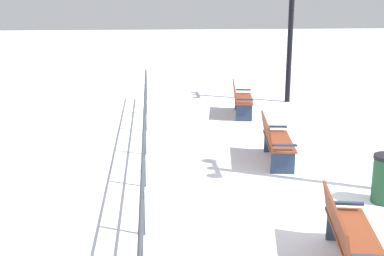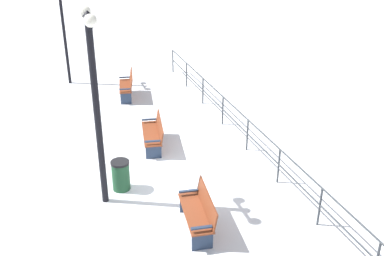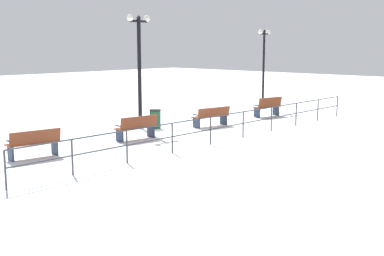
{
  "view_description": "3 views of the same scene",
  "coord_description": "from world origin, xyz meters",
  "px_view_note": "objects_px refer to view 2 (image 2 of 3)",
  "views": [
    {
      "loc": [
        -2.54,
        -7.68,
        3.32
      ],
      "look_at": [
        -1.75,
        1.99,
        0.77
      ],
      "focal_mm": 48.56,
      "sensor_mm": 36.0,
      "label": 1
    },
    {
      "loc": [
        2.74,
        9.84,
        6.49
      ],
      "look_at": [
        -0.94,
        -0.87,
        1.02
      ],
      "focal_mm": 42.88,
      "sensor_mm": 36.0,
      "label": 2
    },
    {
      "loc": [
        -13.85,
        13.96,
        3.45
      ],
      "look_at": [
        -2.31,
        1.5,
        0.61
      ],
      "focal_mm": 46.85,
      "sensor_mm": 36.0,
      "label": 3
    }
  ],
  "objects_px": {
    "lamppost_middle": "(95,87)",
    "trash_bin": "(121,175)",
    "lamppost_near": "(62,14)",
    "bench_second": "(154,133)",
    "bench_third": "(199,211)",
    "bench_nearest": "(127,85)"
  },
  "relations": [
    {
      "from": "lamppost_middle",
      "to": "trash_bin",
      "type": "xyz_separation_m",
      "value": [
        -0.48,
        -0.4,
        -2.57
      ]
    },
    {
      "from": "lamppost_middle",
      "to": "trash_bin",
      "type": "bearing_deg",
      "value": -140.15
    },
    {
      "from": "lamppost_near",
      "to": "lamppost_middle",
      "type": "xyz_separation_m",
      "value": [
        0.0,
        8.83,
        0.19
      ]
    },
    {
      "from": "lamppost_middle",
      "to": "bench_second",
      "type": "bearing_deg",
      "value": -128.11
    },
    {
      "from": "bench_third",
      "to": "lamppost_middle",
      "type": "height_order",
      "value": "lamppost_middle"
    },
    {
      "from": "bench_nearest",
      "to": "bench_third",
      "type": "xyz_separation_m",
      "value": [
        0.12,
        8.26,
        -0.03
      ]
    },
    {
      "from": "lamppost_middle",
      "to": "trash_bin",
      "type": "height_order",
      "value": "lamppost_middle"
    },
    {
      "from": "bench_third",
      "to": "lamppost_near",
      "type": "relative_size",
      "value": 0.38
    },
    {
      "from": "bench_nearest",
      "to": "bench_second",
      "type": "xyz_separation_m",
      "value": [
        0.06,
        4.13,
        -0.05
      ]
    },
    {
      "from": "bench_nearest",
      "to": "bench_second",
      "type": "bearing_deg",
      "value": 99.95
    },
    {
      "from": "bench_third",
      "to": "lamppost_middle",
      "type": "distance_m",
      "value": 3.55
    },
    {
      "from": "bench_third",
      "to": "lamppost_near",
      "type": "height_order",
      "value": "lamppost_near"
    },
    {
      "from": "bench_nearest",
      "to": "bench_second",
      "type": "height_order",
      "value": "bench_nearest"
    },
    {
      "from": "bench_nearest",
      "to": "bench_third",
      "type": "height_order",
      "value": "bench_nearest"
    },
    {
      "from": "bench_nearest",
      "to": "trash_bin",
      "type": "height_order",
      "value": "bench_nearest"
    },
    {
      "from": "bench_second",
      "to": "lamppost_middle",
      "type": "height_order",
      "value": "lamppost_middle"
    },
    {
      "from": "lamppost_middle",
      "to": "lamppost_near",
      "type": "bearing_deg",
      "value": -90.0
    },
    {
      "from": "bench_second",
      "to": "trash_bin",
      "type": "relative_size",
      "value": 2.21
    },
    {
      "from": "bench_second",
      "to": "bench_third",
      "type": "relative_size",
      "value": 1.08
    },
    {
      "from": "bench_second",
      "to": "lamppost_middle",
      "type": "relative_size",
      "value": 0.38
    },
    {
      "from": "bench_second",
      "to": "trash_bin",
      "type": "distance_m",
      "value": 2.41
    },
    {
      "from": "bench_third",
      "to": "trash_bin",
      "type": "bearing_deg",
      "value": -51.39
    }
  ]
}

